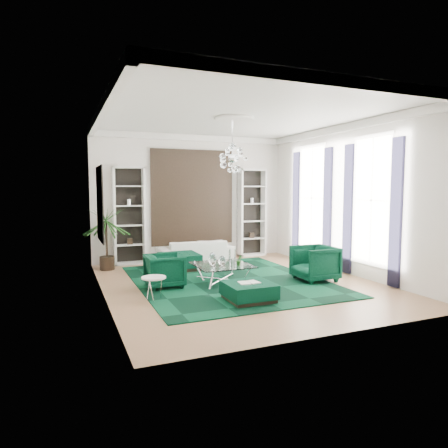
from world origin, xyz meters
name	(u,v)px	position (x,y,z in m)	size (l,w,h in m)	color
floor	(239,284)	(0.00, 0.00, -0.01)	(6.00, 7.00, 0.02)	#A67B57
ceiling	(240,115)	(0.00, 0.00, 3.81)	(6.00, 7.00, 0.02)	white
wall_back	(192,197)	(0.00, 3.51, 1.90)	(6.00, 0.02, 3.80)	silver
wall_front	(340,208)	(0.00, -3.51, 1.90)	(6.00, 0.02, 3.80)	silver
wall_left	(101,203)	(-3.01, 0.00, 1.90)	(0.02, 7.00, 3.80)	silver
wall_right	(347,199)	(3.01, 0.00, 1.90)	(0.02, 7.00, 3.80)	silver
crown_molding	(240,120)	(0.00, 0.00, 3.70)	(6.00, 7.00, 0.18)	white
ceiling_medallion	(234,119)	(0.00, 0.30, 3.77)	(0.90, 0.90, 0.05)	white
tapestry	(193,197)	(0.00, 3.46, 1.90)	(2.50, 0.06, 2.80)	black
shelving_left	(129,216)	(-1.95, 3.31, 1.40)	(0.90, 0.38, 2.80)	white
shelving_right	(252,213)	(1.95, 3.31, 1.40)	(0.90, 0.38, 2.80)	white
painting	(101,204)	(-2.97, 0.60, 1.85)	(0.04, 1.30, 1.60)	black
window_near	(372,200)	(2.99, -0.90, 1.90)	(0.03, 1.10, 2.90)	white
curtain_near_a	(396,213)	(2.96, -1.68, 1.65)	(0.07, 0.30, 3.25)	black
curtain_near_b	(348,209)	(2.96, -0.12, 1.65)	(0.07, 0.30, 3.25)	black
window_far	(312,198)	(2.99, 1.50, 1.90)	(0.03, 1.10, 2.90)	white
curtain_far_a	(327,208)	(2.96, 0.72, 1.65)	(0.07, 0.30, 3.25)	black
curtain_far_b	(296,206)	(2.96, 2.28, 1.65)	(0.07, 0.30, 3.25)	black
rug	(228,280)	(-0.15, 0.31, 0.01)	(4.20, 5.00, 0.02)	black
sofa	(195,251)	(-0.09, 2.94, 0.32)	(2.22, 0.87, 0.65)	silver
armchair_left	(165,271)	(-1.67, 0.29, 0.37)	(0.79, 0.81, 0.74)	black
armchair_right	(315,263)	(1.76, -0.43, 0.42)	(0.89, 0.91, 0.83)	black
coffee_table	(222,274)	(-0.35, 0.19, 0.21)	(1.25, 1.25, 0.43)	white
ottoman_side	(180,262)	(-0.86, 1.98, 0.22)	(0.98, 0.98, 0.44)	black
ottoman_front	(249,292)	(-0.44, -1.39, 0.18)	(0.89, 0.89, 0.36)	black
book	(249,282)	(-0.44, -1.39, 0.37)	(0.40, 0.27, 0.03)	white
side_table	(154,289)	(-2.13, -0.67, 0.23)	(0.47, 0.47, 0.46)	white
palm	(106,230)	(-2.65, 2.74, 1.08)	(1.35, 1.35, 2.16)	#1F521A
chandelier	(232,159)	(-0.12, 0.15, 2.85)	(0.80, 0.80, 0.72)	white
table_plant	(239,260)	(-0.04, -0.07, 0.55)	(0.14, 0.11, 0.25)	#1F521A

